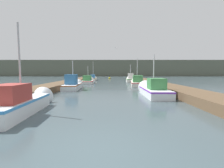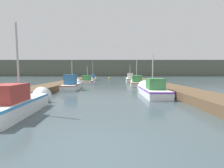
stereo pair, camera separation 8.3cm
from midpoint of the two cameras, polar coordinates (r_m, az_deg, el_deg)
The scene contains 15 objects.
ground_plane at distance 3.76m, azimuth -6.73°, elevation -25.39°, with size 200.00×200.00×0.00m.
dock_left at distance 20.35m, azimuth -18.34°, elevation -0.08°, with size 2.42×40.00×0.55m.
dock_right at distance 20.10m, azimuth 16.39°, elevation -0.09°, with size 2.42×40.00×0.55m.
distant_shore_ridge at distance 69.48m, azimuth -0.21°, elevation 5.92°, with size 120.00×16.00×6.71m.
fishing_boat_0 at distance 8.14m, azimuth -31.00°, elevation -5.90°, with size 1.55×4.75×4.34m.
fishing_boat_1 at distance 12.66m, azimuth 14.95°, elevation -2.10°, with size 1.64×5.39×3.67m.
fishing_boat_2 at distance 17.00m, azimuth -14.45°, elevation -0.23°, with size 1.65×5.18×3.44m.
fishing_boat_3 at distance 20.77m, azimuth 9.49°, elevation 0.67°, with size 2.08×5.46×4.18m.
fishing_boat_4 at distance 24.74m, azimuth -8.99°, elevation 1.15°, with size 1.71×4.67×3.33m.
fishing_boat_5 at distance 28.48m, azimuth 7.03°, elevation 1.82°, with size 1.68×4.81×3.57m.
fishing_boat_6 at distance 32.65m, azimuth -7.09°, elevation 2.09°, with size 1.49×4.48×4.56m.
mooring_piling_0 at distance 10.86m, azimuth -29.19°, elevation -2.87°, with size 0.28×0.28×1.12m.
mooring_piling_1 at distance 27.74m, azimuth 9.09°, elevation 2.08°, with size 0.27×0.27×1.27m.
channel_buoy at distance 40.52m, azimuth -0.88°, elevation 2.27°, with size 0.59×0.59×1.09m.
seagull_1 at distance 24.91m, azimuth 1.69°, elevation 13.63°, with size 0.56×0.30×0.12m.
Camera 2 is at (0.45, -3.23, 1.88)m, focal length 24.00 mm.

